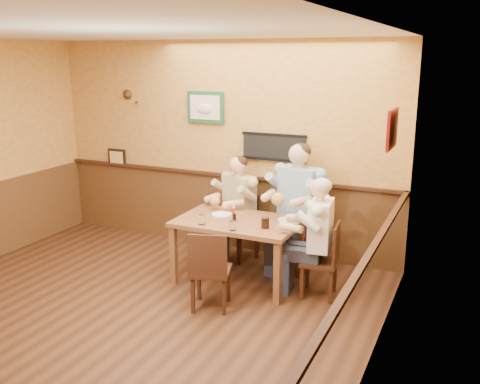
# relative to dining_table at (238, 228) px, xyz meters

# --- Properties ---
(room) EXTENTS (5.02, 5.03, 2.81)m
(room) POSITION_rel_dining_table_xyz_m (-0.60, -1.29, 1.03)
(room) COLOR #341C0F
(room) RESTS_ON ground
(dining_table) EXTENTS (1.40, 0.90, 0.75)m
(dining_table) POSITION_rel_dining_table_xyz_m (0.00, 0.00, 0.00)
(dining_table) COLOR brown
(dining_table) RESTS_ON ground
(chair_back_left) EXTENTS (0.52, 0.52, 0.86)m
(chair_back_left) POSITION_rel_dining_table_xyz_m (-0.29, 0.67, -0.23)
(chair_back_left) COLOR #3E2213
(chair_back_left) RESTS_ON ground
(chair_back_right) EXTENTS (0.55, 0.55, 0.99)m
(chair_back_right) POSITION_rel_dining_table_xyz_m (0.51, 0.68, -0.16)
(chair_back_right) COLOR #3E2213
(chair_back_right) RESTS_ON ground
(chair_right_end) EXTENTS (0.43, 0.43, 0.84)m
(chair_right_end) POSITION_rel_dining_table_xyz_m (0.99, -0.01, -0.24)
(chair_right_end) COLOR #3E2213
(chair_right_end) RESTS_ON ground
(chair_near_side) EXTENTS (0.50, 0.50, 0.87)m
(chair_near_side) POSITION_rel_dining_table_xyz_m (0.03, -0.75, -0.22)
(chair_near_side) COLOR #3E2213
(chair_near_side) RESTS_ON ground
(diner_tan_shirt) EXTENTS (0.74, 0.74, 1.23)m
(diner_tan_shirt) POSITION_rel_dining_table_xyz_m (-0.29, 0.67, -0.05)
(diner_tan_shirt) COLOR #C7B389
(diner_tan_shirt) RESTS_ON ground
(diner_blue_polo) EXTENTS (0.78, 0.78, 1.42)m
(diner_blue_polo) POSITION_rel_dining_table_xyz_m (0.51, 0.68, 0.05)
(diner_blue_polo) COLOR #7FA2BE
(diner_blue_polo) RESTS_ON ground
(diner_white_elder) EXTENTS (0.61, 0.61, 1.20)m
(diner_white_elder) POSITION_rel_dining_table_xyz_m (0.99, -0.01, -0.06)
(diner_white_elder) COLOR white
(diner_white_elder) RESTS_ON ground
(water_glass_left) EXTENTS (0.09, 0.09, 0.11)m
(water_glass_left) POSITION_rel_dining_table_xyz_m (-0.30, -0.32, 0.15)
(water_glass_left) COLOR white
(water_glass_left) RESTS_ON dining_table
(water_glass_mid) EXTENTS (0.09, 0.09, 0.11)m
(water_glass_mid) POSITION_rel_dining_table_xyz_m (0.11, -0.37, 0.15)
(water_glass_mid) COLOR white
(water_glass_mid) RESTS_ON dining_table
(cola_tumbler) EXTENTS (0.11, 0.11, 0.12)m
(cola_tumbler) POSITION_rel_dining_table_xyz_m (0.40, -0.15, 0.15)
(cola_tumbler) COLOR black
(cola_tumbler) RESTS_ON dining_table
(hot_sauce_bottle) EXTENTS (0.05, 0.05, 0.18)m
(hot_sauce_bottle) POSITION_rel_dining_table_xyz_m (-0.03, -0.05, 0.18)
(hot_sauce_bottle) COLOR red
(hot_sauce_bottle) RESTS_ON dining_table
(salt_shaker) EXTENTS (0.05, 0.05, 0.10)m
(salt_shaker) POSITION_rel_dining_table_xyz_m (-0.04, -0.00, 0.14)
(salt_shaker) COLOR white
(salt_shaker) RESTS_ON dining_table
(pepper_shaker) EXTENTS (0.04, 0.04, 0.09)m
(pepper_shaker) POSITION_rel_dining_table_xyz_m (-0.00, -0.08, 0.14)
(pepper_shaker) COLOR black
(pepper_shaker) RESTS_ON dining_table
(plate_far_left) EXTENTS (0.28, 0.28, 0.02)m
(plate_far_left) POSITION_rel_dining_table_xyz_m (-0.26, 0.10, 0.10)
(plate_far_left) COLOR white
(plate_far_left) RESTS_ON dining_table
(plate_far_right) EXTENTS (0.34, 0.34, 0.02)m
(plate_far_right) POSITION_rel_dining_table_xyz_m (0.56, 0.20, 0.10)
(plate_far_right) COLOR silver
(plate_far_right) RESTS_ON dining_table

